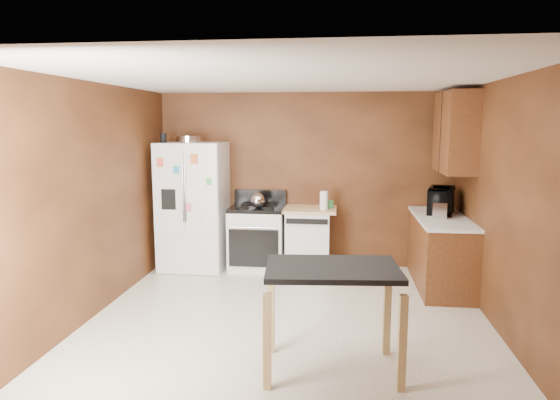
% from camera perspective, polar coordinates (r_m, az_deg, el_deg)
% --- Properties ---
extents(floor, '(4.50, 4.50, 0.00)m').
position_cam_1_polar(floor, '(5.36, 0.91, -13.89)').
color(floor, white).
rests_on(floor, ground).
extents(ceiling, '(4.50, 4.50, 0.00)m').
position_cam_1_polar(ceiling, '(4.96, 0.98, 13.81)').
color(ceiling, white).
rests_on(ceiling, ground).
extents(wall_back, '(4.20, 0.00, 4.20)m').
position_cam_1_polar(wall_back, '(7.23, 2.81, 2.30)').
color(wall_back, brown).
rests_on(wall_back, ground).
extents(wall_front, '(4.20, 0.00, 4.20)m').
position_cam_1_polar(wall_front, '(2.84, -3.85, -7.94)').
color(wall_front, brown).
rests_on(wall_front, ground).
extents(wall_left, '(0.00, 4.50, 4.50)m').
position_cam_1_polar(wall_left, '(5.63, -20.84, -0.12)').
color(wall_left, brown).
rests_on(wall_left, ground).
extents(wall_right, '(0.00, 4.50, 4.50)m').
position_cam_1_polar(wall_right, '(5.23, 24.48, -0.98)').
color(wall_right, brown).
rests_on(wall_right, ground).
extents(roasting_pan, '(0.36, 0.36, 0.09)m').
position_cam_1_polar(roasting_pan, '(7.16, -10.33, 6.87)').
color(roasting_pan, silver).
rests_on(roasting_pan, refrigerator).
extents(pen_cup, '(0.09, 0.09, 0.13)m').
position_cam_1_polar(pen_cup, '(7.08, -13.19, 6.94)').
color(pen_cup, black).
rests_on(pen_cup, refrigerator).
extents(kettle, '(0.21, 0.21, 0.21)m').
position_cam_1_polar(kettle, '(6.91, -2.58, -0.06)').
color(kettle, silver).
rests_on(kettle, gas_range).
extents(paper_towel, '(0.14, 0.14, 0.26)m').
position_cam_1_polar(paper_towel, '(6.83, 5.04, -0.06)').
color(paper_towel, white).
rests_on(paper_towel, dishwasher).
extents(green_canister, '(0.13, 0.13, 0.11)m').
position_cam_1_polar(green_canister, '(7.00, 5.74, -0.49)').
color(green_canister, '#3FA459').
rests_on(green_canister, dishwasher).
extents(toaster, '(0.20, 0.29, 0.20)m').
position_cam_1_polar(toaster, '(6.53, 17.70, -1.03)').
color(toaster, silver).
rests_on(toaster, right_cabinets).
extents(microwave, '(0.51, 0.63, 0.31)m').
position_cam_1_polar(microwave, '(6.84, 17.92, -0.16)').
color(microwave, black).
rests_on(microwave, right_cabinets).
extents(refrigerator, '(0.90, 0.80, 1.80)m').
position_cam_1_polar(refrigerator, '(7.18, -9.87, -0.68)').
color(refrigerator, white).
rests_on(refrigerator, ground).
extents(gas_range, '(0.76, 0.68, 1.10)m').
position_cam_1_polar(gas_range, '(7.12, -2.59, -4.24)').
color(gas_range, white).
rests_on(gas_range, ground).
extents(dishwasher, '(0.78, 0.63, 0.89)m').
position_cam_1_polar(dishwasher, '(7.07, 3.23, -4.43)').
color(dishwasher, white).
rests_on(dishwasher, ground).
extents(right_cabinets, '(0.63, 1.58, 2.45)m').
position_cam_1_polar(right_cabinets, '(6.64, 18.33, -1.72)').
color(right_cabinets, brown).
rests_on(right_cabinets, ground).
extents(island, '(1.16, 0.82, 0.91)m').
position_cam_1_polar(island, '(4.19, 5.98, -9.52)').
color(island, black).
rests_on(island, ground).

